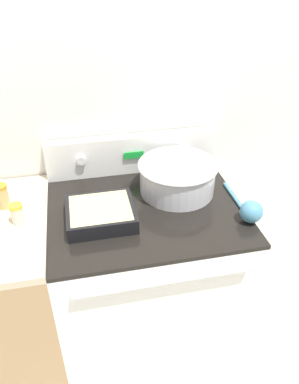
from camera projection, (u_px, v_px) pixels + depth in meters
The scene contains 9 objects.
kitchen_wall at pixel (129, 95), 1.63m from camera, with size 8.00×0.05×2.50m.
stove_range at pixel (146, 283), 1.78m from camera, with size 0.79×0.68×0.90m.
control_panel at pixel (133, 154), 1.72m from camera, with size 0.79×0.07×0.18m.
side_counter at pixel (8, 305), 1.67m from camera, with size 0.47×0.65×0.92m.
mixing_bowl at pixel (177, 176), 1.59m from camera, with size 0.34×0.34×0.13m.
casserole_dish at pixel (101, 213), 1.44m from camera, with size 0.26×0.23×0.06m.
ladle at pixel (250, 211), 1.44m from camera, with size 0.09×0.31×0.09m.
spice_jar_yellow_cap at pixel (17, 214), 1.40m from camera, with size 0.05×0.05×0.08m.
spice_jar_orange_cap at pixel (2, 196), 1.48m from camera, with size 0.05×0.05×0.10m.
Camera 1 is at (-0.24, -0.89, 1.80)m, focal length 35.00 mm.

